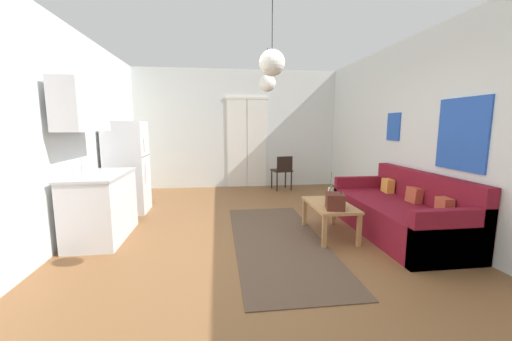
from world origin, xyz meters
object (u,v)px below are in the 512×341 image
at_px(couch, 401,214).
at_px(coffee_table, 330,208).
at_px(handbag, 335,201).
at_px(refrigerator, 127,167).
at_px(pendant_lamp_near, 272,63).
at_px(bamboo_vase, 331,195).
at_px(accent_chair, 282,170).
at_px(pendant_lamp_far, 267,83).

xyz_separation_m(couch, coffee_table, (-1.01, 0.08, 0.11)).
distance_m(coffee_table, handbag, 0.32).
relative_size(handbag, refrigerator, 0.20).
height_order(couch, pendant_lamp_near, pendant_lamp_near).
xyz_separation_m(couch, bamboo_vase, (-0.97, 0.16, 0.27)).
xyz_separation_m(refrigerator, pendant_lamp_near, (2.06, -2.60, 1.28)).
distance_m(couch, accent_chair, 3.25).
bearing_deg(pendant_lamp_near, refrigerator, 128.38).
distance_m(couch, bamboo_vase, 1.02).
xyz_separation_m(refrigerator, accent_chair, (3.06, 1.45, -0.31)).
bearing_deg(bamboo_vase, pendant_lamp_near, -132.80).
bearing_deg(handbag, coffee_table, 82.03).
distance_m(couch, pendant_lamp_near, 2.86).
xyz_separation_m(handbag, accent_chair, (0.02, 3.27, -0.08)).
bearing_deg(coffee_table, accent_chair, 90.25).
bearing_deg(accent_chair, bamboo_vase, 79.80).
distance_m(couch, handbag, 1.09).
bearing_deg(pendant_lamp_near, handbag, 38.80).
relative_size(bamboo_vase, pendant_lamp_near, 0.49).
relative_size(coffee_table, handbag, 3.01).
height_order(bamboo_vase, handbag, bamboo_vase).
distance_m(bamboo_vase, refrigerator, 3.45).
relative_size(coffee_table, bamboo_vase, 2.18).
bearing_deg(pendant_lamp_far, bamboo_vase, -65.68).
distance_m(handbag, pendant_lamp_far, 2.54).
bearing_deg(refrigerator, couch, -21.89).
distance_m(refrigerator, pendant_lamp_near, 3.56).
height_order(coffee_table, refrigerator, refrigerator).
height_order(bamboo_vase, pendant_lamp_far, pendant_lamp_far).
height_order(couch, handbag, couch).
height_order(couch, coffee_table, couch).
relative_size(handbag, pendant_lamp_far, 0.42).
bearing_deg(coffee_table, bamboo_vase, 65.80).
height_order(bamboo_vase, pendant_lamp_near, pendant_lamp_near).
distance_m(couch, refrigerator, 4.42).
bearing_deg(couch, pendant_lamp_near, -154.36).
relative_size(accent_chair, pendant_lamp_near, 0.91).
bearing_deg(coffee_table, couch, -4.58).
height_order(coffee_table, pendant_lamp_far, pendant_lamp_far).
relative_size(handbag, pendant_lamp_near, 0.35).
bearing_deg(coffee_table, refrigerator, 153.11).
xyz_separation_m(coffee_table, pendant_lamp_near, (-1.01, -1.05, 1.69)).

